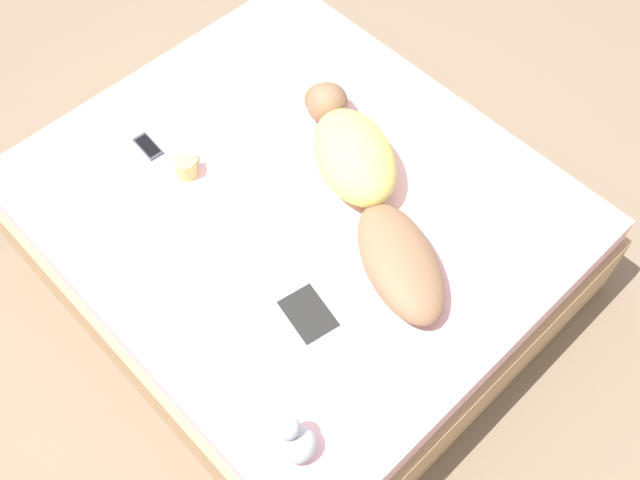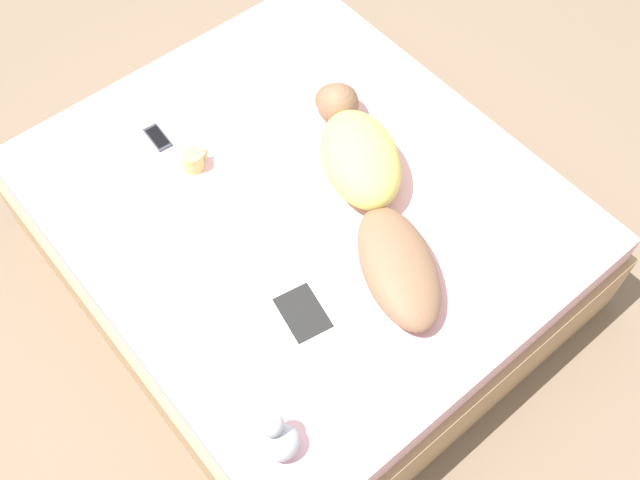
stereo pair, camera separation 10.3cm
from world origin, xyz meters
name	(u,v)px [view 1 (the left image)]	position (x,y,z in m)	size (l,w,h in m)	color
ground_plane	(300,264)	(0.00, 0.00, 0.00)	(12.00, 12.00, 0.00)	#7A6651
bed	(298,233)	(0.00, 0.00, 0.27)	(1.83, 2.09, 0.54)	tan
person	(365,182)	(0.20, -0.19, 0.64)	(0.71, 1.18, 0.23)	brown
open_magazine	(283,329)	(-0.44, -0.40, 0.54)	(0.50, 0.38, 0.01)	silver
coffee_mug	(186,167)	(-0.25, 0.39, 0.58)	(0.12, 0.09, 0.09)	tan
cell_phone	(148,146)	(-0.28, 0.62, 0.54)	(0.08, 0.15, 0.01)	#333842
plush_toy	(295,440)	(-0.70, -0.75, 0.62)	(0.13, 0.15, 0.18)	#B2BCCC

